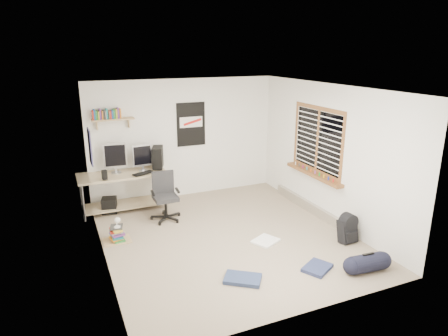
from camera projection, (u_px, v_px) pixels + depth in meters
name	position (u px, v px, depth m)	size (l,w,h in m)	color
floor	(227.00, 237.00, 6.81)	(4.00, 4.50, 0.01)	gray
ceiling	(227.00, 88.00, 6.08)	(4.00, 4.50, 0.01)	white
back_wall	(184.00, 139.00, 8.43)	(4.00, 0.01, 2.50)	silver
left_wall	(99.00, 182.00, 5.69)	(0.01, 4.50, 2.50)	silver
right_wall	(329.00, 154.00, 7.20)	(0.01, 4.50, 2.50)	silver
desk	(123.00, 192.00, 7.87)	(1.68, 0.73, 0.77)	#D2B392
monitor_left	(115.00, 160.00, 7.71)	(0.43, 0.11, 0.47)	#9E9DA2
monitor_right	(143.00, 160.00, 7.84)	(0.38, 0.09, 0.42)	#99989D
pc_tower	(158.00, 157.00, 8.04)	(0.19, 0.41, 0.43)	black
keyboard	(143.00, 173.00, 7.68)	(0.41, 0.14, 0.02)	black
speaker_left	(104.00, 175.00, 7.33)	(0.09, 0.09, 0.18)	black
speaker_right	(158.00, 163.00, 8.04)	(0.09, 0.09, 0.18)	black
office_chair	(165.00, 195.00, 7.36)	(0.59, 0.59, 0.90)	#262629
wall_shelf	(113.00, 119.00, 7.63)	(0.80, 0.22, 0.24)	tan
poster_back_wall	(191.00, 124.00, 8.38)	(0.62, 0.03, 0.92)	black
poster_left_wall	(90.00, 147.00, 6.68)	(0.02, 0.42, 0.60)	navy
window	(317.00, 140.00, 7.39)	(0.10, 1.50, 1.26)	brown
baseboard_heater	(312.00, 208.00, 7.78)	(0.08, 2.50, 0.18)	#B7B2A8
backpack	(347.00, 231.00, 6.57)	(0.29, 0.23, 0.39)	black
duffel_bag	(367.00, 263.00, 5.71)	(0.26, 0.26, 0.52)	black
tshirt	(265.00, 241.00, 6.61)	(0.40, 0.34, 0.04)	white
jeans_a	(243.00, 279.00, 5.50)	(0.50, 0.32, 0.05)	navy
jeans_b	(317.00, 268.00, 5.79)	(0.43, 0.32, 0.05)	#222A4D
book_stack	(116.00, 233.00, 6.61)	(0.44, 0.36, 0.30)	brown
desk_lamp	(117.00, 220.00, 6.54)	(0.11, 0.18, 0.18)	silver
subwoofer	(109.00, 206.00, 7.78)	(0.28, 0.28, 0.31)	black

